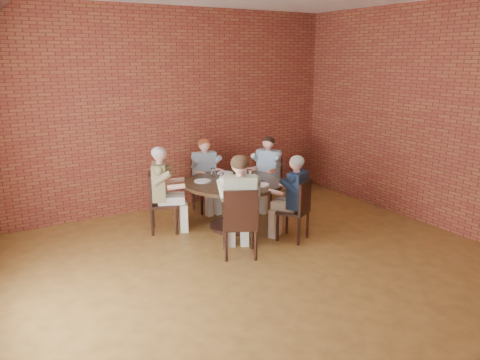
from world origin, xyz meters
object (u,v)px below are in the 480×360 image
dining_table (234,195)px  chair_e (298,208)px  chair_d (240,221)px  diner_b (206,176)px  chair_b (204,182)px  diner_d (240,206)px  diner_e (293,198)px  chair_a (269,180)px  diner_c (163,190)px  chair_c (158,200)px  smartphone (261,181)px  diner_a (267,173)px

dining_table → chair_e: 1.06m
dining_table → chair_d: 1.14m
diner_b → chair_b: bearing=90.0°
diner_d → diner_e: bearing=-149.0°
chair_d → dining_table: bearing=-90.0°
chair_a → diner_c: 2.04m
chair_d → chair_e: 1.03m
chair_b → chair_c: 1.21m
diner_b → diner_d: diner_d is taller
chair_c → chair_e: bearing=-108.0°
diner_d → diner_e: 0.95m
chair_e → smartphone: 0.76m
diner_a → diner_c: size_ratio=0.97×
chair_b → diner_b: size_ratio=0.71×
chair_d → chair_e: (1.02, 0.10, -0.03)m
chair_a → chair_c: chair_c is taller
chair_d → chair_e: bearing=-148.4°
chair_b → diner_b: 0.16m
diner_c → diner_d: diner_d is taller
dining_table → diner_a: (0.97, 0.54, 0.11)m
chair_a → diner_b: bearing=-139.5°
diner_a → diner_b: bearing=-142.6°
diner_d → chair_a: bearing=-108.7°
diner_a → chair_d: diner_a is taller
chair_a → diner_a: diner_a is taller
chair_e → diner_e: diner_e is taller
diner_a → smartphone: diner_a is taller
chair_a → smartphone: bearing=-69.7°
diner_e → smartphone: size_ratio=8.34×
diner_c → diner_d: (0.53, -1.36, 0.03)m
diner_c → diner_e: size_ratio=1.05×
diner_a → diner_b: 1.06m
diner_a → diner_e: bearing=-48.0°
diner_c → chair_c: bearing=90.0°
diner_b → chair_d: diner_b is taller
chair_b → diner_d: (-0.45, -1.98, 0.20)m
diner_b → chair_d: 2.05m
diner_c → chair_d: (0.49, -1.44, -0.13)m
diner_a → chair_b: diner_a is taller
chair_e → chair_c: bearing=-70.4°
dining_table → chair_c: chair_c is taller
diner_c → chair_b: bearing=-35.0°
dining_table → diner_e: (0.49, -0.86, 0.10)m
smartphone → chair_d: bearing=-131.9°
chair_c → chair_e: 2.09m
chair_b → chair_e: bearing=-75.0°
dining_table → diner_b: (-0.00, 0.96, 0.10)m
chair_a → chair_c: 2.10m
chair_a → chair_e: 1.58m
chair_c → smartphone: size_ratio=6.16×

